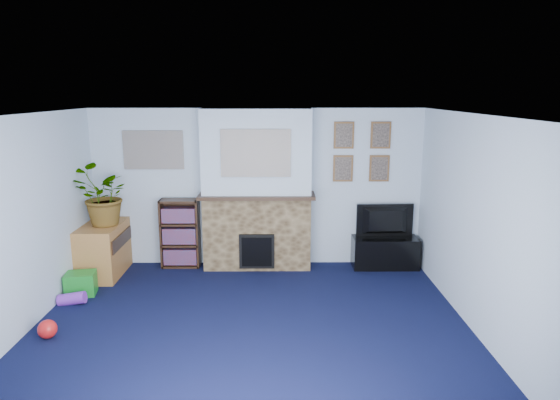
{
  "coord_description": "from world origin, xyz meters",
  "views": [
    {
      "loc": [
        0.29,
        -5.23,
        2.64
      ],
      "look_at": [
        0.34,
        1.03,
        1.27
      ],
      "focal_mm": 32.0,
      "sensor_mm": 36.0,
      "label": 1
    }
  ],
  "objects_px": {
    "bookshelf": "(180,235)",
    "sideboard": "(103,251)",
    "tv_stand": "(385,253)",
    "television": "(386,221)"
  },
  "relations": [
    {
      "from": "bookshelf",
      "to": "sideboard",
      "type": "xyz_separation_m",
      "value": [
        -1.06,
        -0.36,
        -0.15
      ]
    },
    {
      "from": "bookshelf",
      "to": "sideboard",
      "type": "relative_size",
      "value": 1.08
    },
    {
      "from": "tv_stand",
      "to": "sideboard",
      "type": "distance_m",
      "value": 4.2
    },
    {
      "from": "tv_stand",
      "to": "bookshelf",
      "type": "distance_m",
      "value": 3.14
    },
    {
      "from": "television",
      "to": "sideboard",
      "type": "bearing_deg",
      "value": 1.76
    },
    {
      "from": "tv_stand",
      "to": "bookshelf",
      "type": "relative_size",
      "value": 0.94
    },
    {
      "from": "television",
      "to": "sideboard",
      "type": "height_order",
      "value": "television"
    },
    {
      "from": "television",
      "to": "tv_stand",
      "type": "bearing_deg",
      "value": 87.66
    },
    {
      "from": "sideboard",
      "to": "tv_stand",
      "type": "bearing_deg",
      "value": 3.82
    },
    {
      "from": "tv_stand",
      "to": "bookshelf",
      "type": "bearing_deg",
      "value": 178.6
    }
  ]
}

